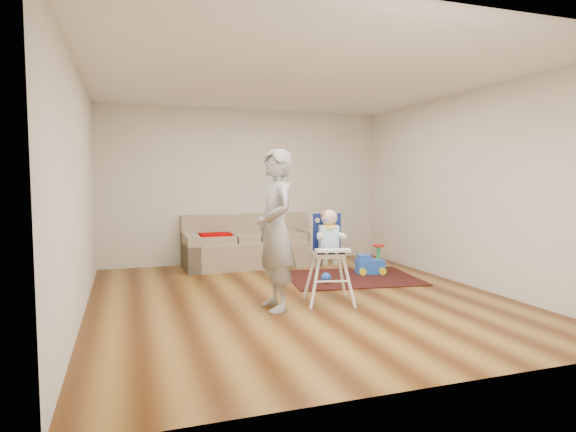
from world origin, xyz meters
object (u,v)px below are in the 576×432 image
object	(u,v)px
sofa	(251,241)
toy_ball	(326,278)
ride_on_toy	(370,259)
adult	(276,230)
high_chair	(329,258)
side_table	(207,255)

from	to	relation	value
sofa	toy_ball	size ratio (longest dim) A/B	15.43
ride_on_toy	adult	world-z (taller)	adult
high_chair	sofa	bearing A→B (deg)	108.78
toy_ball	adult	distance (m)	1.69
toy_ball	adult	bearing A→B (deg)	-136.11
ride_on_toy	toy_ball	size ratio (longest dim) A/B	3.10
ride_on_toy	adult	size ratio (longest dim) A/B	0.25
sofa	toy_ball	distance (m)	1.85
ride_on_toy	adult	distance (m)	2.54
sofa	side_table	size ratio (longest dim) A/B	5.01
ride_on_toy	toy_ball	xyz separation A→B (m)	(-0.92, -0.41, -0.15)
side_table	adult	distance (m)	2.88
side_table	toy_ball	bearing A→B (deg)	-51.05
adult	side_table	bearing A→B (deg)	-175.91
high_chair	side_table	bearing A→B (deg)	123.46
toy_ball	sofa	bearing A→B (deg)	111.54
side_table	toy_ball	distance (m)	2.25
sofa	toy_ball	bearing A→B (deg)	-69.53
side_table	ride_on_toy	world-z (taller)	ride_on_toy
toy_ball	side_table	bearing A→B (deg)	128.95
sofa	adult	xyz separation A→B (m)	(-0.40, -2.72, 0.48)
toy_ball	ride_on_toy	bearing A→B (deg)	24.14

